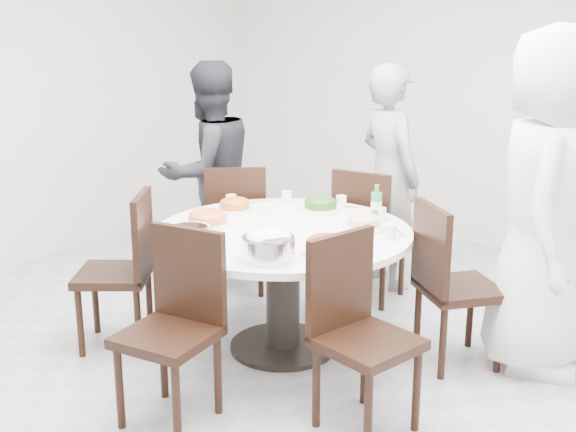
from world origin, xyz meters
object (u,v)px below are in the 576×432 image
Objects in this scene: chair_n at (371,234)px; diner_left at (209,173)px; diner_middle at (389,177)px; rice_bowl at (269,248)px; chair_sw at (113,271)px; soup_bowl at (189,233)px; dining_table at (283,290)px; chair_nw at (236,227)px; diner_right at (547,202)px; beverage_bottle at (376,203)px; chair_ne at (460,285)px; chair_s at (167,332)px; chair_se at (368,338)px.

diner_left reaches higher than chair_n.
diner_middle reaches higher than rice_bowl.
soup_bowl is (0.55, 0.09, 0.31)m from chair_sw.
soup_bowl is at bearing 62.88° from chair_sw.
chair_nw reaches higher than dining_table.
diner_right is 1.17× the size of diner_middle.
diner_left reaches higher than rice_bowl.
chair_sw reaches higher than dining_table.
diner_right is (1.27, -0.29, 0.48)m from chair_n.
beverage_bottle is (0.62, 0.97, 0.07)m from soup_bowl.
chair_ne is 3.50× the size of rice_bowl.
chair_s is 2.07m from diner_left.
chair_ne and chair_s have the same top height.
dining_table is at bearing -123.88° from beverage_bottle.
chair_se is at bearing 106.64° from chair_nw.
chair_n is 1.56m from soup_bowl.
diner_middle reaches higher than chair_s.
chair_nw is 2.21m from diner_right.
diner_left is (-1.11, -0.72, 0.01)m from diner_middle.
chair_sw is at bearing 146.50° from chair_s.
chair_nw is 0.58× the size of diner_middle.
chair_se is 4.29× the size of beverage_bottle.
rice_bowl is (1.45, -1.11, -0.01)m from diner_left.
diner_right is at bearing 178.90° from diner_middle.
chair_sw is at bearing 105.47° from chair_se.
chair_n is at bearing 122.48° from beverage_bottle.
chair_sw is 3.96× the size of soup_bowl.
soup_bowl is 1.08× the size of beverage_bottle.
chair_n is 1.55m from rice_bowl.
dining_table is 1.06m from chair_nw.
diner_right is at bearing 160.91° from chair_n.
rice_bowl is (-0.59, -0.01, 0.33)m from chair_se.
diner_middle reaches higher than soup_bowl.
chair_nw is 1.00× the size of chair_s.
chair_se reaches higher than dining_table.
chair_s is (0.93, -1.57, 0.00)m from chair_nw.
chair_n and chair_se have the same top height.
chair_se is at bearing 126.05° from chair_ne.
chair_n is 0.50× the size of diner_right.
dining_table is 1.58× the size of chair_ne.
beverage_bottle is at bearing 36.02° from chair_ne.
rice_bowl is at bearing 65.83° from diner_left.
chair_sw is at bearing -170.64° from soup_bowl.
chair_ne is at bearing 161.51° from diner_middle.
chair_nw is 0.46m from diner_left.
soup_bowl is (0.89, -1.12, -0.03)m from diner_left.
chair_ne is 3.96× the size of soup_bowl.
dining_table is at bearing 117.12° from diner_middle.
diner_middle is 7.37× the size of beverage_bottle.
chair_n is 3.96× the size of soup_bowl.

